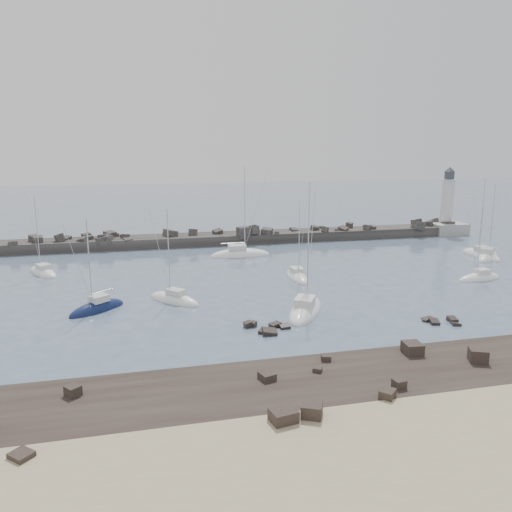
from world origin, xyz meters
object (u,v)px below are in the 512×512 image
at_px(sailboat_6, 305,311).
at_px(sailboat_2, 97,309).
at_px(sailboat_7, 480,279).
at_px(sailboat_1, 43,273).
at_px(sailboat_8, 481,256).
at_px(sailboat_3, 240,255).
at_px(sailboat_10, 487,257).
at_px(sailboat_5, 297,277).
at_px(sailboat_4, 174,300).
at_px(lighthouse, 446,219).

bearing_deg(sailboat_6, sailboat_2, 165.13).
relative_size(sailboat_6, sailboat_7, 1.41).
relative_size(sailboat_1, sailboat_8, 0.87).
distance_m(sailboat_3, sailboat_10, 40.88).
bearing_deg(sailboat_6, sailboat_1, 141.31).
bearing_deg(sailboat_10, sailboat_8, 99.20).
bearing_deg(sailboat_6, sailboat_7, 15.35).
bearing_deg(sailboat_7, sailboat_5, 164.96).
relative_size(sailboat_4, sailboat_5, 1.00).
xyz_separation_m(sailboat_7, sailboat_10, (10.14, 11.46, 0.02)).
xyz_separation_m(sailboat_2, sailboat_7, (50.54, 1.71, -0.02)).
distance_m(sailboat_1, sailboat_6, 40.18).
height_order(sailboat_4, sailboat_10, sailboat_10).
xyz_separation_m(sailboat_2, sailboat_10, (60.68, 13.17, -0.00)).
height_order(lighthouse, sailboat_6, sailboat_6).
bearing_deg(sailboat_2, sailboat_10, 12.25).
relative_size(sailboat_5, sailboat_6, 0.77).
bearing_deg(sailboat_1, sailboat_8, -3.82).
distance_m(sailboat_5, sailboat_10, 34.84).
bearing_deg(sailboat_1, sailboat_3, 9.43).
height_order(sailboat_1, sailboat_3, sailboat_3).
distance_m(sailboat_2, sailboat_10, 62.09).
bearing_deg(sailboat_2, sailboat_8, 13.49).
bearing_deg(sailboat_1, sailboat_10, -4.90).
bearing_deg(sailboat_4, sailboat_6, -28.16).
bearing_deg(sailboat_2, sailboat_7, 1.94).
bearing_deg(sailboat_6, lighthouse, 42.79).
relative_size(lighthouse, sailboat_8, 1.03).
bearing_deg(sailboat_3, sailboat_6, -87.66).
relative_size(sailboat_2, sailboat_8, 0.81).
xyz_separation_m(sailboat_1, sailboat_6, (31.36, -25.11, 0.02)).
height_order(sailboat_6, sailboat_10, sailboat_6).
bearing_deg(sailboat_10, sailboat_3, 164.44).
relative_size(sailboat_2, sailboat_6, 0.74).
xyz_separation_m(sailboat_7, sailboat_8, (9.93, 12.80, 0.01)).
xyz_separation_m(lighthouse, sailboat_6, (-45.59, -42.20, -2.94)).
distance_m(sailboat_6, sailboat_10, 42.69).
bearing_deg(sailboat_2, sailboat_6, -14.87).
xyz_separation_m(sailboat_2, sailboat_4, (8.66, 1.44, -0.02)).
bearing_deg(sailboat_8, sailboat_2, -166.51).
distance_m(lighthouse, sailboat_8, 23.21).
height_order(sailboat_5, sailboat_10, sailboat_10).
bearing_deg(sailboat_5, sailboat_2, -162.51).
xyz_separation_m(lighthouse, sailboat_3, (-46.82, -12.08, -2.94)).
bearing_deg(sailboat_1, sailboat_2, -65.20).
bearing_deg(sailboat_5, sailboat_10, 8.11).
distance_m(sailboat_2, sailboat_8, 62.18).
distance_m(sailboat_4, sailboat_7, 41.88).
distance_m(sailboat_2, sailboat_4, 8.77).
xyz_separation_m(sailboat_2, sailboat_5, (26.18, 8.25, -0.03)).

